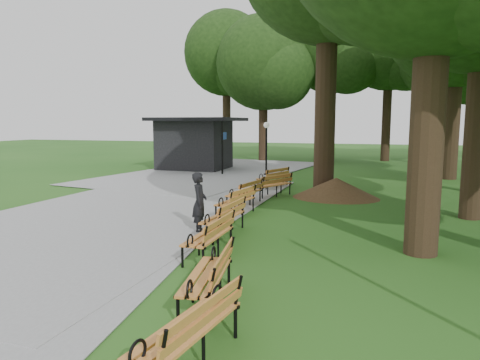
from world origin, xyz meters
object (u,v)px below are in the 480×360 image
(dirt_mound, at_px, (336,188))
(lawn_tree_4, at_px, (458,15))
(bench_6, at_px, (272,185))
(bench_7, at_px, (273,178))
(kiosk, at_px, (194,144))
(bench_3, at_px, (223,217))
(bench_1, at_px, (206,276))
(person, at_px, (200,202))
(bench_4, at_px, (235,201))
(bench_2, at_px, (208,236))
(bench_5, at_px, (244,193))
(bench_0, at_px, (187,329))
(lamp_post, at_px, (266,137))

(dirt_mound, xyz_separation_m, lawn_tree_4, (5.00, 7.21, 7.53))
(dirt_mound, bearing_deg, bench_6, -171.40)
(bench_6, xyz_separation_m, bench_7, (-0.46, 2.23, 0.00))
(kiosk, xyz_separation_m, bench_3, (6.59, -14.14, -1.11))
(bench_7, bearing_deg, bench_1, 29.06)
(person, bearing_deg, bench_4, -21.53)
(bench_6, bearing_deg, bench_2, 30.03)
(person, relative_size, bench_5, 0.82)
(bench_6, distance_m, lawn_tree_4, 12.94)
(kiosk, height_order, bench_1, kiosk)
(person, xyz_separation_m, bench_4, (0.29, 2.18, -0.34))
(bench_0, bearing_deg, bench_5, -158.46)
(lamp_post, distance_m, bench_7, 4.64)
(bench_7, bearing_deg, bench_4, 22.88)
(dirt_mound, relative_size, bench_5, 1.42)
(bench_4, bearing_deg, lamp_post, -162.44)
(bench_3, height_order, bench_4, same)
(bench_6, height_order, bench_7, same)
(bench_1, height_order, lawn_tree_4, lawn_tree_4)
(bench_0, bearing_deg, bench_1, -156.94)
(bench_3, xyz_separation_m, bench_6, (-0.03, 5.96, 0.00))
(lamp_post, height_order, bench_1, lamp_post)
(person, distance_m, bench_1, 4.52)
(kiosk, xyz_separation_m, bench_7, (6.11, -5.95, -1.11))
(person, xyz_separation_m, bench_1, (1.76, -4.15, -0.34))
(bench_6, bearing_deg, bench_4, 22.63)
(dirt_mound, distance_m, bench_0, 12.14)
(dirt_mound, xyz_separation_m, bench_5, (-2.87, -2.50, 0.06))
(person, distance_m, bench_2, 2.12)
(bench_2, bearing_deg, bench_0, 18.46)
(bench_4, height_order, bench_6, same)
(dirt_mound, height_order, bench_4, bench_4)
(bench_5, bearing_deg, bench_0, 22.60)
(bench_3, distance_m, bench_6, 5.96)
(lamp_post, bearing_deg, bench_1, -80.13)
(person, xyz_separation_m, lamp_post, (-1.10, 12.29, 1.29))
(bench_4, bearing_deg, person, 2.05)
(bench_5, bearing_deg, bench_7, -170.10)
(bench_2, distance_m, bench_7, 10.04)
(lamp_post, bearing_deg, dirt_mound, -55.85)
(dirt_mound, relative_size, bench_2, 1.42)
(bench_0, bearing_deg, dirt_mound, -174.39)
(bench_2, relative_size, bench_7, 1.00)
(bench_5, distance_m, lawn_tree_4, 14.56)
(bench_1, distance_m, bench_3, 4.25)
(bench_3, bearing_deg, bench_1, 19.78)
(bench_2, relative_size, lawn_tree_4, 0.17)
(lawn_tree_4, bearing_deg, bench_4, -124.30)
(bench_0, xyz_separation_m, bench_4, (-1.88, 8.03, 0.00))
(dirt_mound, distance_m, bench_6, 2.40)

